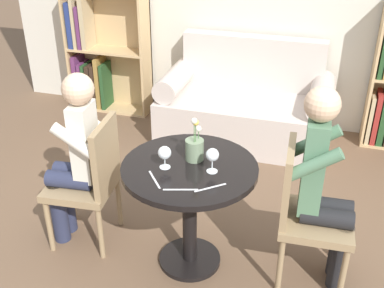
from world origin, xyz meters
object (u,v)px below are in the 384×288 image
(wine_glass_left, at_px, (165,154))
(person_right, at_px, (325,187))
(bookshelf_left, at_px, (100,55))
(chair_left, at_px, (91,178))
(couch, at_px, (246,107))
(wine_glass_right, at_px, (212,156))
(flower_vase, at_px, (195,148))
(person_left, at_px, (75,157))
(chair_right, at_px, (305,210))

(wine_glass_left, bearing_deg, person_right, 9.55)
(bookshelf_left, distance_m, chair_left, 2.26)
(couch, distance_m, wine_glass_left, 1.95)
(chair_left, distance_m, wine_glass_right, 0.89)
(wine_glass_left, relative_size, flower_vase, 0.48)
(chair_left, bearing_deg, bookshelf_left, -160.39)
(bookshelf_left, height_order, person_right, bookshelf_left)
(wine_glass_right, bearing_deg, person_left, 177.08)
(chair_right, bearing_deg, chair_left, 89.14)
(couch, height_order, wine_glass_left, couch)
(bookshelf_left, xyz_separation_m, person_left, (0.85, -2.06, 0.05))
(person_right, relative_size, flower_vase, 4.47)
(chair_right, height_order, wine_glass_left, chair_right)
(person_right, bearing_deg, couch, 21.14)
(couch, xyz_separation_m, chair_left, (-0.68, -1.78, 0.18))
(wine_glass_left, xyz_separation_m, flower_vase, (0.14, 0.14, -0.01))
(person_right, bearing_deg, chair_left, 89.31)
(chair_left, xyz_separation_m, person_left, (-0.09, -0.01, 0.15))
(couch, xyz_separation_m, flower_vase, (0.01, -1.74, 0.50))
(chair_right, height_order, flower_vase, flower_vase)
(couch, bearing_deg, chair_left, -110.95)
(couch, relative_size, person_right, 1.24)
(couch, xyz_separation_m, wine_glass_left, (-0.13, -1.88, 0.51))
(wine_glass_left, distance_m, flower_vase, 0.20)
(flower_vase, bearing_deg, person_left, -175.79)
(person_left, bearing_deg, flower_vase, 89.20)
(person_right, distance_m, flower_vase, 0.78)
(person_left, height_order, wine_glass_left, person_left)
(couch, distance_m, chair_left, 1.92)
(person_left, relative_size, flower_vase, 4.28)
(couch, height_order, wine_glass_right, couch)
(chair_left, bearing_deg, couch, 154.04)
(bookshelf_left, relative_size, wine_glass_right, 8.85)
(person_right, bearing_deg, flower_vase, 88.04)
(wine_glass_right, bearing_deg, chair_right, 11.46)
(flower_vase, bearing_deg, bookshelf_left, 129.07)
(couch, height_order, bookshelf_left, bookshelf_left)
(chair_left, xyz_separation_m, flower_vase, (0.69, 0.04, 0.31))
(person_left, bearing_deg, chair_left, 93.27)
(bookshelf_left, xyz_separation_m, wine_glass_left, (1.49, -2.15, 0.23))
(chair_right, bearing_deg, wine_glass_left, 97.10)
(person_left, bearing_deg, chair_right, 87.47)
(bookshelf_left, bearing_deg, person_left, -67.64)
(wine_glass_right, bearing_deg, person_right, 10.55)
(person_left, distance_m, wine_glass_right, 0.94)
(chair_left, xyz_separation_m, wine_glass_left, (0.55, -0.09, 0.33))
(chair_left, relative_size, person_left, 0.74)
(person_left, relative_size, wine_glass_right, 8.17)
(person_right, bearing_deg, bookshelf_left, 47.27)
(person_left, bearing_deg, person_right, 87.62)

